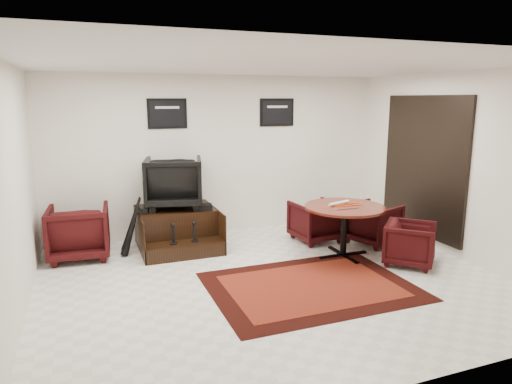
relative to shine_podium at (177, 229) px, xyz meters
The scene contains 16 objects.
ground 2.14m from the shine_podium, 64.51° to the right, with size 6.00×6.00×0.00m, color white.
room_shell 2.68m from the shine_podium, 53.62° to the right, with size 6.02×5.02×2.81m.
area_rug 2.61m from the shine_podium, 60.30° to the right, with size 2.59×1.94×0.01m.
shine_podium is the anchor object (origin of this frame).
shine_chair 0.82m from the shine_podium, 90.00° to the left, with size 0.90×0.84×0.92m, color black.
shoes_pair 0.62m from the shine_podium, 169.19° to the right, with size 0.23×0.26×0.09m.
polish_kit 0.60m from the shine_podium, 30.78° to the right, with size 0.27×0.18×0.09m, color black.
umbrella_black 0.77m from the shine_podium, 165.59° to the right, with size 0.35×0.13×0.94m, color black, non-canonical shape.
umbrella_hooked 0.72m from the shine_podium, behind, with size 0.34×0.13×0.90m, color black, non-canonical shape.
armchair_side 1.50m from the shine_podium, behind, with size 0.87×0.81×0.89m, color black.
meeting_table 2.72m from the shine_podium, 30.96° to the right, with size 1.22×1.22×0.80m.
table_chair_back 2.34m from the shine_podium, 12.86° to the right, with size 0.74×0.69×0.76m, color black.
table_chair_window 3.27m from the shine_podium, 17.78° to the right, with size 0.74×0.69×0.76m, color black.
table_chair_corner 3.65m from the shine_podium, 34.19° to the right, with size 0.68×0.63×0.70m, color black.
paper_roll 2.65m from the shine_podium, 29.30° to the right, with size 0.05×0.05×0.42m, color silver.
table_clutter 2.79m from the shine_podium, 30.73° to the right, with size 0.57×0.33×0.01m.
Camera 1 is at (-2.27, -5.27, 2.39)m, focal length 32.00 mm.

